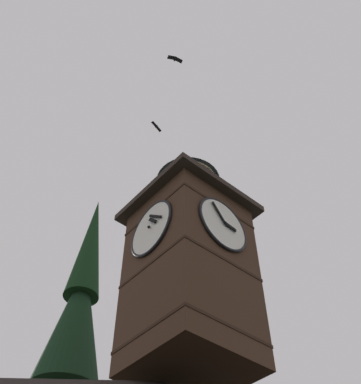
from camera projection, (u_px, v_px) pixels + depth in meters
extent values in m
cube|color=#422B1E|center=(190.00, 284.00, 15.31)|extent=(3.27, 3.27, 6.19)
cube|color=black|center=(191.00, 350.00, 13.57)|extent=(3.31, 3.31, 0.10)
cube|color=black|center=(190.00, 284.00, 15.29)|extent=(3.31, 3.31, 0.10)
cube|color=black|center=(189.00, 232.00, 17.01)|extent=(3.31, 3.31, 0.10)
cylinder|color=white|center=(223.00, 224.00, 15.52)|extent=(2.02, 0.10, 2.02)
torus|color=black|center=(223.00, 224.00, 15.51)|extent=(2.12, 0.10, 2.12)
cube|color=black|center=(230.00, 227.00, 15.56)|extent=(0.51, 0.04, 0.17)
cube|color=black|center=(219.00, 212.00, 15.60)|extent=(0.57, 0.04, 0.70)
sphere|color=black|center=(225.00, 223.00, 15.46)|extent=(0.10, 0.10, 0.10)
cylinder|color=white|center=(151.00, 228.00, 15.65)|extent=(0.10, 2.02, 2.02)
torus|color=black|center=(151.00, 228.00, 15.64)|extent=(0.10, 2.12, 2.12)
cube|color=black|center=(153.00, 220.00, 15.65)|extent=(0.04, 0.43, 0.45)
cube|color=black|center=(155.00, 216.00, 15.64)|extent=(0.04, 0.68, 0.59)
sphere|color=black|center=(149.00, 227.00, 15.60)|extent=(0.10, 0.10, 0.10)
cube|color=#2D231E|center=(189.00, 213.00, 17.70)|extent=(3.97, 3.97, 0.25)
cylinder|color=#D1BC84|center=(188.00, 196.00, 18.40)|extent=(2.26, 2.26, 1.65)
cylinder|color=#2D2319|center=(189.00, 207.00, 17.94)|extent=(2.32, 2.32, 0.10)
cylinder|color=#2D2319|center=(188.00, 200.00, 18.25)|extent=(2.32, 2.32, 0.10)
cylinder|color=#2D2319|center=(188.00, 193.00, 18.56)|extent=(2.32, 2.32, 0.10)
cylinder|color=#2D2319|center=(188.00, 186.00, 18.86)|extent=(2.32, 2.32, 0.10)
cone|color=#2D3847|center=(188.00, 172.00, 19.47)|extent=(2.56, 2.56, 1.23)
sphere|color=#424C5B|center=(188.00, 162.00, 20.00)|extent=(0.16, 0.16, 0.16)
cone|color=black|center=(77.00, 319.00, 20.91)|extent=(2.80, 2.80, 6.35)
cone|color=black|center=(91.00, 245.00, 24.13)|extent=(1.65, 1.65, 6.39)
ellipsoid|color=black|center=(156.00, 127.00, 24.72)|extent=(0.15, 0.21, 0.10)
cube|color=black|center=(154.00, 124.00, 24.62)|extent=(0.39, 0.22, 0.05)
cube|color=black|center=(158.00, 129.00, 24.82)|extent=(0.39, 0.22, 0.05)
ellipsoid|color=black|center=(175.00, 59.00, 19.98)|extent=(0.19, 0.26, 0.13)
cube|color=black|center=(171.00, 58.00, 19.94)|extent=(0.36, 0.26, 0.13)
cube|color=black|center=(179.00, 60.00, 20.02)|extent=(0.36, 0.26, 0.13)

